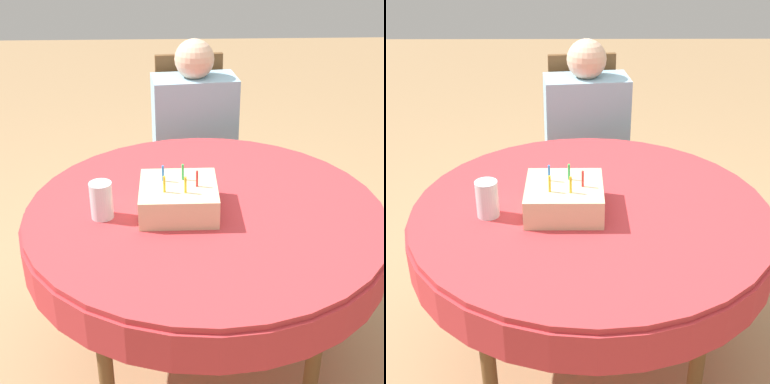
% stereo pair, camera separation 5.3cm
% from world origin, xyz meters
% --- Properties ---
extents(ground_plane, '(12.00, 12.00, 0.00)m').
position_xyz_m(ground_plane, '(0.00, 0.00, 0.00)').
color(ground_plane, '#A37F56').
extents(dining_table, '(1.25, 1.25, 0.70)m').
position_xyz_m(dining_table, '(0.00, 0.00, 0.62)').
color(dining_table, '#BC3338').
rests_on(dining_table, ground_plane).
extents(chair, '(0.42, 0.42, 0.97)m').
position_xyz_m(chair, '(-0.01, 0.95, 0.51)').
color(chair, brown).
rests_on(chair, ground_plane).
extents(person, '(0.42, 0.34, 1.08)m').
position_xyz_m(person, '(0.00, 0.85, 0.65)').
color(person, '#DBB293').
rests_on(person, ground_plane).
extents(birthday_cake, '(0.26, 0.26, 0.15)m').
position_xyz_m(birthday_cake, '(-0.09, -0.03, 0.75)').
color(birthday_cake, beige).
rests_on(birthday_cake, dining_table).
extents(drinking_glass, '(0.07, 0.07, 0.13)m').
position_xyz_m(drinking_glass, '(-0.34, -0.06, 0.77)').
color(drinking_glass, silver).
rests_on(drinking_glass, dining_table).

